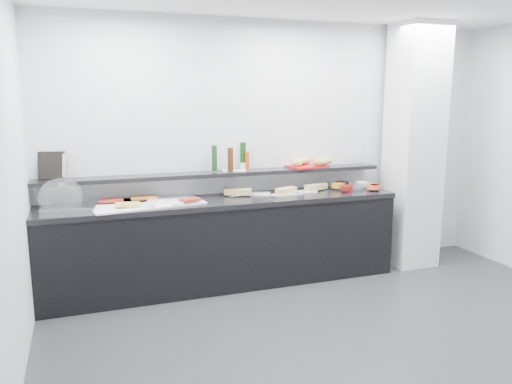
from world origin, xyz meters
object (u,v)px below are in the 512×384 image
object	(u,v)px
cloche_base	(70,207)
bread_tray	(307,166)
framed_print	(51,165)
carafe	(367,152)
condiment_tray	(234,171)
sandwich_plate_mid	(287,194)

from	to	relation	value
cloche_base	bread_tray	world-z (taller)	bread_tray
framed_print	carafe	distance (m)	3.31
framed_print	carafe	bearing A→B (deg)	10.41
cloche_base	condiment_tray	world-z (taller)	condiment_tray
carafe	sandwich_plate_mid	bearing A→B (deg)	-171.39
framed_print	condiment_tray	bearing A→B (deg)	9.60
cloche_base	bread_tray	xyz separation A→B (m)	(2.45, 0.18, 0.24)
sandwich_plate_mid	bread_tray	world-z (taller)	bread_tray
sandwich_plate_mid	condiment_tray	bearing A→B (deg)	151.96
bread_tray	carafe	distance (m)	0.73
framed_print	carafe	xyz separation A→B (m)	(3.31, -0.12, 0.02)
framed_print	condiment_tray	distance (m)	1.76
condiment_tray	bread_tray	world-z (taller)	bread_tray
cloche_base	sandwich_plate_mid	size ratio (longest dim) A/B	1.52
condiment_tray	carafe	world-z (taller)	carafe
cloche_base	carafe	size ratio (longest dim) A/B	1.56
cloche_base	framed_print	bearing A→B (deg)	131.58
bread_tray	carafe	size ratio (longest dim) A/B	1.36
sandwich_plate_mid	carafe	distance (m)	1.13
framed_print	carafe	size ratio (longest dim) A/B	0.87
sandwich_plate_mid	condiment_tray	distance (m)	0.60
cloche_base	condiment_tray	bearing A→B (deg)	15.61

